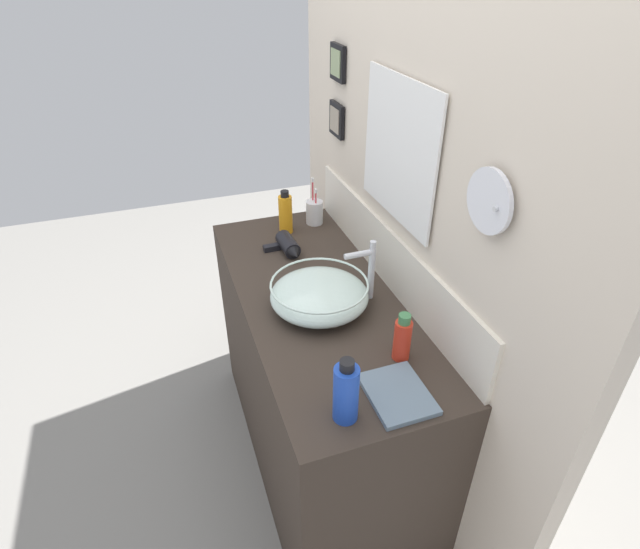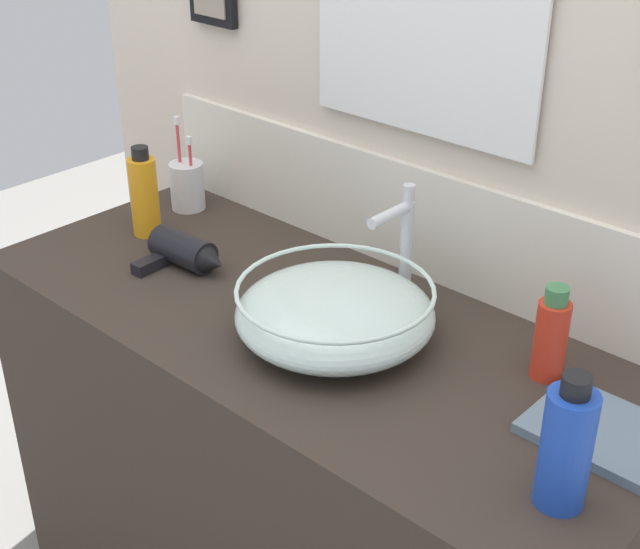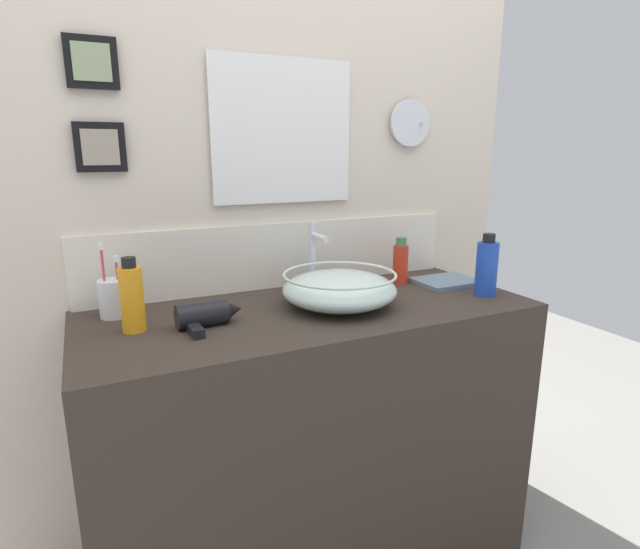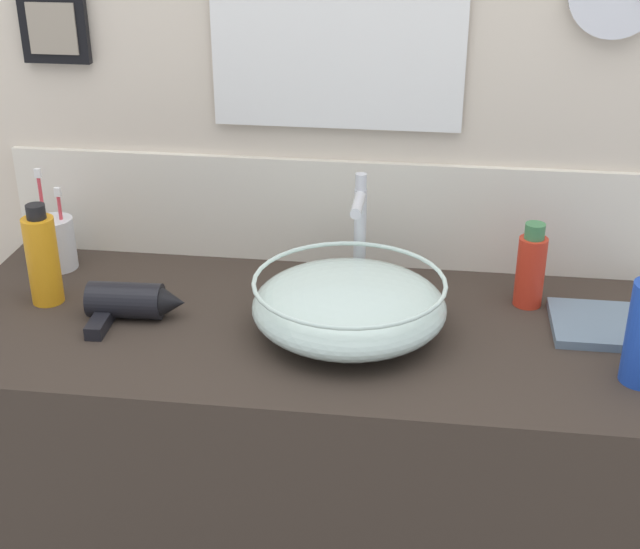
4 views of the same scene
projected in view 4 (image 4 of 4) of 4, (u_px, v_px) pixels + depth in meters
vanity_counter at (309, 521)px, 1.80m from camera, size 1.32×0.55×0.91m
back_panel at (329, 128)px, 1.76m from camera, size 1.85×0.10×2.37m
glass_bowl_sink at (349, 305)px, 1.55m from camera, size 0.34×0.34×0.10m
faucet at (360, 225)px, 1.68m from camera, size 0.02×0.11×0.23m
hair_drier at (132, 302)px, 1.61m from camera, size 0.18×0.13×0.07m
toothbrush_cup at (56, 243)px, 1.79m from camera, size 0.08×0.08×0.21m
shampoo_bottle at (531, 268)px, 1.64m from camera, size 0.05×0.05×0.16m
lotion_bottle at (43, 258)px, 1.64m from camera, size 0.06×0.06×0.19m
hand_towel at (611, 326)px, 1.58m from camera, size 0.21×0.17×0.02m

